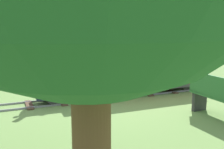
# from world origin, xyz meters

# --- Properties ---
(ground_plane) EXTENTS (60.00, 60.00, 0.00)m
(ground_plane) POSITION_xyz_m (0.00, 0.00, 0.00)
(ground_plane) COLOR #608442
(track) EXTENTS (0.69, 6.40, 0.04)m
(track) POSITION_xyz_m (0.00, -0.10, 0.02)
(track) COLOR gray
(track) RESTS_ON ground_plane
(locomotive) EXTENTS (0.65, 1.45, 1.07)m
(locomotive) POSITION_xyz_m (0.00, 1.12, 0.49)
(locomotive) COLOR #192338
(locomotive) RESTS_ON ground_plane
(passenger_car) EXTENTS (0.75, 2.70, 0.97)m
(passenger_car) POSITION_xyz_m (0.00, -1.00, 0.42)
(passenger_car) COLOR #3F3F3F
(passenger_car) RESTS_ON ground_plane
(conductor_person) EXTENTS (0.30, 0.30, 1.62)m
(conductor_person) POSITION_xyz_m (1.06, 0.59, 0.96)
(conductor_person) COLOR #282D47
(conductor_person) RESTS_ON ground_plane
(park_bench) EXTENTS (1.32, 0.46, 0.82)m
(park_bench) POSITION_xyz_m (-2.21, -1.13, 0.42)
(park_bench) COLOR #2D6B33
(park_bench) RESTS_ON ground_plane
(fence_section) EXTENTS (0.08, 7.48, 0.90)m
(fence_section) POSITION_xyz_m (4.68, -0.10, 0.48)
(fence_section) COLOR tan
(fence_section) RESTS_ON ground_plane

